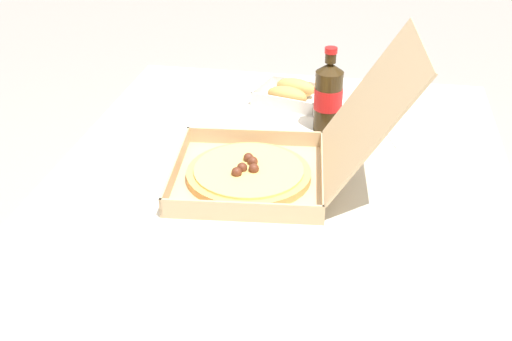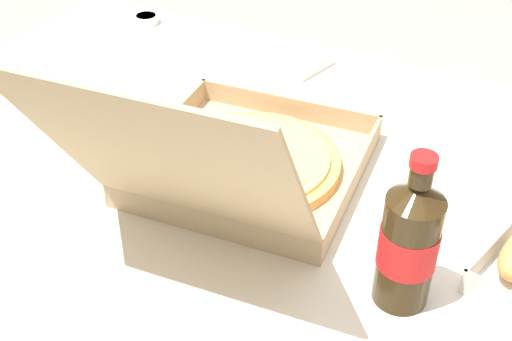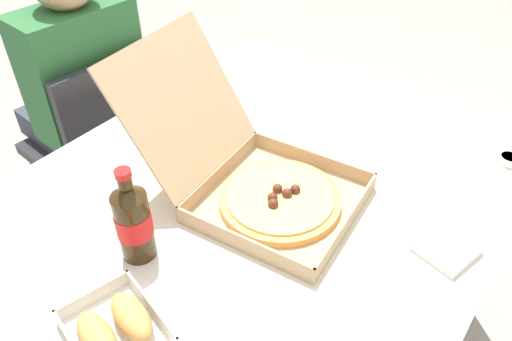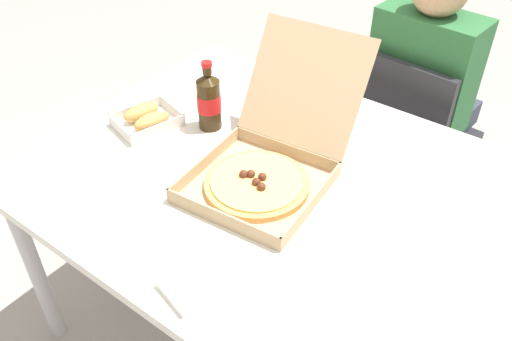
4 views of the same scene
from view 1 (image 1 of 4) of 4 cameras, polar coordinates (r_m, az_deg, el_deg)
The scene contains 6 objects.
dining_table at distance 1.49m, azimuth 1.88°, elevation -3.40°, with size 1.36×1.06×0.72m.
pizza_box_open at distance 1.44m, azimuth 1.31°, elevation 0.76°, with size 0.39×0.55×0.34m.
bread_side_box at distance 1.86m, azimuth 3.17°, elevation 6.88°, with size 0.19×0.22×0.06m.
cola_bottle at distance 1.67m, azimuth 6.44°, elevation 6.60°, with size 0.07×0.07×0.22m.
paper_menu at distance 1.75m, azimuth 13.71°, elevation 3.55°, with size 0.21×0.15×0.00m, color white.
napkin_pile at distance 1.49m, azimuth -15.11°, elevation -0.96°, with size 0.11×0.11×0.02m, color white.
Camera 1 is at (1.23, 0.17, 1.47)m, focal length 45.03 mm.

